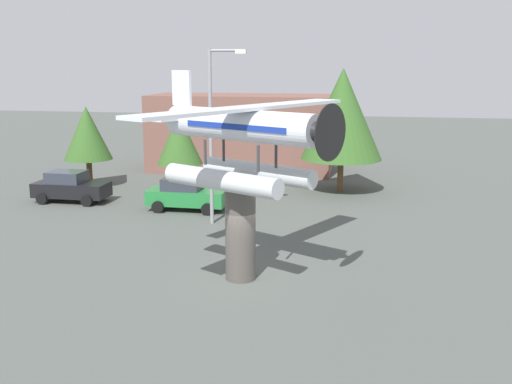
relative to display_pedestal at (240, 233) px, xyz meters
name	(u,v)px	position (x,y,z in m)	size (l,w,h in m)	color
ground_plane	(241,278)	(0.00, 0.00, -1.74)	(140.00, 140.00, 0.00)	#4C514C
display_pedestal	(240,233)	(0.00, 0.00, 0.00)	(1.10, 1.10, 3.47)	#4C4742
floatplane_monument	(243,139)	(0.12, -0.06, 3.41)	(7.11, 9.73, 4.00)	silver
car_near_black	(70,187)	(-12.10, 10.17, -0.86)	(4.20, 2.02, 1.76)	black
car_mid_green	(186,194)	(-5.07, 9.56, -0.86)	(4.20, 2.02, 1.76)	#237A38
streetlight_primary	(214,125)	(-2.82, 7.22, 3.11)	(1.84, 0.28, 8.40)	gray
storefront_building	(242,133)	(-4.69, 22.00, 1.02)	(13.13, 5.34, 5.51)	brown
tree_west	(87,133)	(-12.98, 14.34, 1.69)	(3.01, 3.01, 5.12)	brown
tree_east	(179,139)	(-6.75, 13.80, 1.54)	(2.76, 2.76, 4.83)	brown
tree_center_back	(342,114)	(2.82, 15.73, 3.03)	(4.89, 4.89, 7.49)	brown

